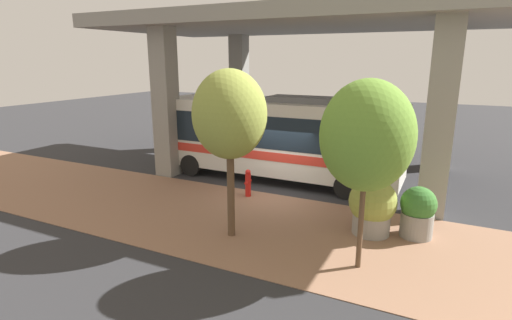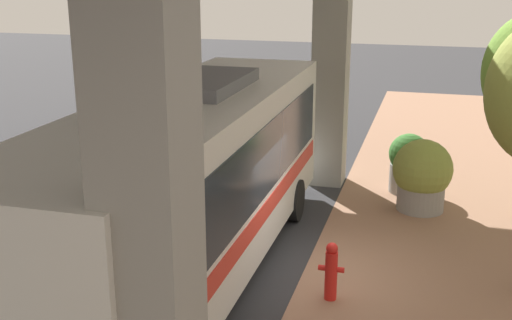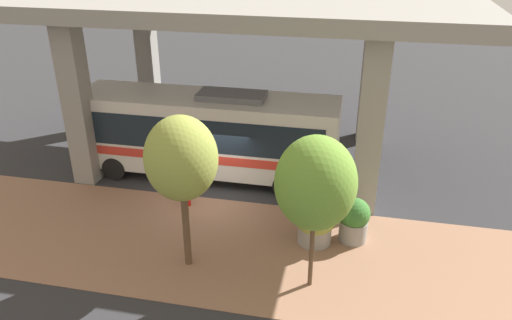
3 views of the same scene
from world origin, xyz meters
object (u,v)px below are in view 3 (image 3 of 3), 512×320
Objects in this scene: bus at (208,131)px; planter_front at (315,219)px; fire_hydrant at (187,193)px; planter_middle at (354,220)px; street_tree_near at (316,183)px; street_tree_far at (181,159)px.

planter_front is at bearing -129.42° from bus.
planter_front is (-1.40, -5.03, 0.35)m from fire_hydrant.
bus is 6.74× the size of planter_middle.
bus is 9.71× the size of fire_hydrant.
planter_middle is at bearing -73.24° from planter_front.
bus is at bearing 59.37° from planter_middle.
planter_front is 1.34m from planter_middle.
planter_middle is (-3.70, -6.25, -1.22)m from bus.
planter_front reaches higher than fire_hydrant.
fire_hydrant is at bearing 80.90° from planter_middle.
bus is 6.54m from planter_front.
planter_front is 3.44m from street_tree_near.
street_tree_near is (-2.64, 1.18, 2.68)m from planter_middle.
street_tree_near is (-3.65, -5.13, 2.94)m from fire_hydrant.
planter_front is 0.36× the size of street_tree_far.
street_tree_near is (-6.35, -5.07, 1.46)m from bus.
street_tree_far is at bearing -160.85° from fire_hydrant.
fire_hydrant is at bearing 74.48° from planter_front.
street_tree_far is (-2.02, 3.84, 2.82)m from planter_front.
bus is at bearing -1.11° from fire_hydrant.
street_tree_near is at bearing -177.47° from planter_front.
bus is 6.01× the size of planter_front.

